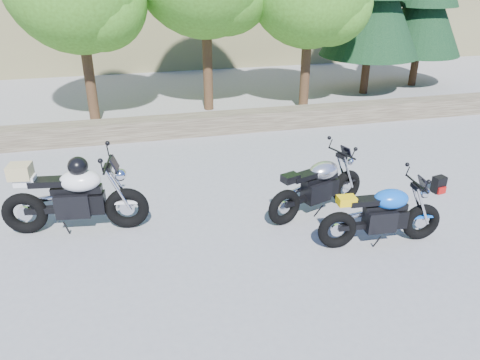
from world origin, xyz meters
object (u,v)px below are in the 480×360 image
white_bike (73,196)px  silver_bike (318,187)px  backpack (439,185)px  blue_bike (382,216)px

white_bike → silver_bike: bearing=2.2°
white_bike → backpack: white_bike is taller
blue_bike → backpack: 2.46m
white_bike → blue_bike: bearing=-10.7°
silver_bike → backpack: bearing=-15.3°
backpack → white_bike: bearing=168.5°
silver_bike → backpack: (2.62, 0.20, -0.35)m
silver_bike → blue_bike: size_ratio=0.99×
silver_bike → blue_bike: bearing=-82.2°
white_bike → blue_bike: 4.98m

